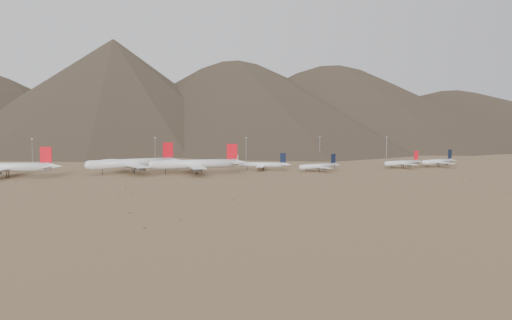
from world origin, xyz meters
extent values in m
plane|color=olive|center=(0.00, 0.00, 0.00)|extent=(3000.00, 3000.00, 0.00)
cylinder|color=silver|center=(-155.37, 27.04, 7.68)|extent=(63.35, 16.68, 6.52)
cone|color=silver|center=(-120.48, 21.31, 8.17)|extent=(12.17, 7.64, 5.87)
cube|color=silver|center=(-156.62, 27.25, 6.70)|extent=(19.36, 58.74, 0.82)
cube|color=silver|center=(-125.47, 22.13, 8.33)|extent=(9.18, 22.62, 0.39)
cube|color=red|center=(-126.71, 22.33, 16.73)|extent=(8.19, 1.91, 11.57)
cylinder|color=black|center=(-153.86, 28.45, 2.21)|extent=(0.53, 0.53, 4.42)
cylinder|color=black|center=(-154.39, 25.23, 2.21)|extent=(0.53, 0.53, 4.42)
cylinder|color=slate|center=(-154.74, 38.67, 5.09)|extent=(6.71, 3.92, 2.94)
cylinder|color=slate|center=(-153.05, 48.95, 5.09)|extent=(6.71, 3.92, 2.94)
cylinder|color=silver|center=(-66.08, 38.67, 8.13)|extent=(65.00, 30.07, 6.91)
sphere|color=silver|center=(-97.36, 26.86, 8.13)|extent=(6.77, 6.77, 6.77)
cone|color=silver|center=(-31.05, 51.88, 8.65)|extent=(13.46, 10.07, 6.22)
cube|color=silver|center=(-67.34, 38.19, 7.10)|extent=(31.65, 61.12, 0.86)
cube|color=silver|center=(-36.06, 49.99, 8.83)|extent=(13.85, 23.92, 0.41)
cube|color=red|center=(-37.31, 49.52, 17.72)|extent=(8.35, 3.65, 12.26)
cylinder|color=black|center=(-87.98, 30.40, 2.34)|extent=(0.45, 0.45, 4.68)
cylinder|color=black|center=(-65.44, 40.75, 2.34)|extent=(0.56, 0.56, 4.68)
cylinder|color=black|center=(-64.22, 37.52, 2.34)|extent=(0.56, 0.56, 4.68)
ellipsoid|color=silver|center=(-82.35, 32.53, 10.03)|extent=(21.85, 12.40, 4.15)
cylinder|color=slate|center=(-71.66, 49.66, 5.39)|extent=(7.35, 5.27, 3.11)
cylinder|color=slate|center=(-63.01, 26.72, 5.39)|extent=(7.35, 5.27, 3.11)
cylinder|color=slate|center=(-75.56, 59.98, 5.39)|extent=(7.35, 5.27, 3.11)
cylinder|color=slate|center=(-59.11, 16.40, 5.39)|extent=(7.35, 5.27, 3.11)
cylinder|color=silver|center=(-17.87, 23.26, 7.90)|extent=(65.19, 10.55, 6.71)
sphere|color=silver|center=(-50.26, 21.34, 7.90)|extent=(6.57, 6.57, 6.57)
cone|color=silver|center=(18.42, 25.42, 8.40)|extent=(12.02, 6.72, 6.04)
cube|color=silver|center=(-19.16, 23.19, 6.89)|extent=(13.90, 60.01, 0.84)
cube|color=silver|center=(13.23, 25.11, 8.57)|extent=(7.17, 22.92, 0.40)
cube|color=red|center=(11.94, 25.04, 17.20)|extent=(8.46, 1.10, 11.90)
cylinder|color=black|center=(-40.54, 21.91, 2.27)|extent=(0.43, 0.43, 4.54)
cylinder|color=black|center=(-16.67, 25.01, 2.27)|extent=(0.54, 0.54, 4.54)
cylinder|color=black|center=(-16.47, 21.67, 2.27)|extent=(0.54, 0.54, 4.54)
ellipsoid|color=silver|center=(-34.71, 22.26, 9.74)|extent=(21.03, 6.25, 4.02)
cylinder|color=slate|center=(-19.87, 35.06, 5.23)|extent=(6.66, 3.40, 3.02)
cylinder|color=slate|center=(-18.46, 11.31, 5.23)|extent=(6.66, 3.40, 3.02)
cylinder|color=slate|center=(-20.51, 45.76, 5.23)|extent=(6.66, 3.40, 3.02)
cylinder|color=slate|center=(-17.82, 0.62, 5.23)|extent=(6.66, 3.40, 3.02)
cylinder|color=silver|center=(40.59, 39.99, 4.80)|extent=(36.50, 16.34, 4.05)
sphere|color=silver|center=(23.02, 46.25, 4.80)|extent=(3.97, 3.97, 3.97)
cone|color=silver|center=(60.27, 32.97, 5.10)|extent=(7.55, 5.69, 3.65)
cube|color=silver|center=(39.89, 40.24, 4.19)|extent=(16.36, 32.12, 0.51)
cube|color=silver|center=(57.46, 33.97, 5.20)|extent=(7.24, 12.57, 0.24)
cube|color=black|center=(56.75, 34.22, 10.82)|extent=(4.69, 1.97, 7.99)
cylinder|color=black|center=(28.29, 44.37, 1.39)|extent=(0.43, 0.43, 2.77)
cylinder|color=black|center=(41.63, 40.69, 1.39)|extent=(0.53, 0.53, 2.77)
cylinder|color=black|center=(40.95, 38.78, 1.39)|extent=(0.53, 0.53, 2.77)
cylinder|color=slate|center=(42.89, 48.67, 3.19)|extent=(4.13, 2.97, 1.82)
cylinder|color=slate|center=(36.88, 31.80, 3.19)|extent=(4.13, 2.97, 1.82)
cylinder|color=silver|center=(82.64, 19.55, 4.56)|extent=(34.57, 16.11, 3.85)
sphere|color=silver|center=(66.03, 13.29, 4.56)|extent=(3.78, 3.78, 3.78)
cone|color=silver|center=(101.23, 26.55, 4.85)|extent=(7.20, 5.50, 3.47)
cube|color=silver|center=(81.97, 19.30, 3.98)|extent=(16.03, 30.47, 0.48)
cube|color=silver|center=(98.58, 25.55, 4.95)|extent=(7.06, 11.94, 0.23)
cube|color=black|center=(97.91, 25.30, 10.29)|extent=(4.44, 1.95, 7.60)
cylinder|color=black|center=(71.01, 15.17, 1.32)|extent=(0.41, 0.41, 2.64)
cylinder|color=black|center=(82.96, 20.70, 1.32)|extent=(0.51, 0.51, 2.64)
cylinder|color=black|center=(83.64, 18.90, 1.32)|extent=(0.51, 0.51, 2.64)
cylinder|color=slate|center=(78.97, 27.27, 3.03)|extent=(3.93, 2.87, 1.73)
cylinder|color=slate|center=(84.97, 11.33, 3.03)|extent=(3.93, 2.87, 1.73)
cylinder|color=silver|center=(164.98, 32.06, 4.81)|extent=(36.95, 14.90, 4.06)
sphere|color=silver|center=(147.10, 26.55, 4.81)|extent=(3.98, 3.98, 3.98)
cone|color=silver|center=(185.00, 38.23, 5.11)|extent=(7.51, 5.48, 3.66)
cube|color=silver|center=(164.26, 31.84, 4.20)|extent=(15.16, 32.41, 0.51)
cube|color=silver|center=(182.14, 37.35, 5.22)|extent=(6.81, 12.64, 0.24)
cube|color=red|center=(181.42, 37.13, 10.85)|extent=(4.76, 1.78, 8.02)
cylinder|color=black|center=(152.47, 28.21, 1.39)|extent=(0.43, 0.43, 2.78)
cylinder|color=black|center=(165.39, 33.25, 1.39)|extent=(0.53, 0.53, 2.78)
cylinder|color=black|center=(165.99, 31.31, 1.39)|extent=(0.53, 0.53, 2.78)
cylinder|color=slate|center=(161.62, 40.42, 3.20)|extent=(4.11, 2.85, 1.83)
cylinder|color=slate|center=(166.91, 23.26, 3.20)|extent=(4.11, 2.85, 1.83)
cylinder|color=silver|center=(202.15, 35.84, 4.97)|extent=(37.55, 17.78, 4.19)
sphere|color=silver|center=(184.13, 28.90, 4.97)|extent=(4.11, 4.11, 4.11)
cone|color=silver|center=(222.33, 43.60, 5.28)|extent=(7.84, 6.02, 3.77)
cube|color=silver|center=(201.43, 35.56, 4.34)|extent=(17.66, 33.11, 0.52)
cube|color=silver|center=(219.45, 42.49, 5.38)|extent=(7.76, 12.99, 0.25)
cube|color=black|center=(218.73, 42.22, 11.20)|extent=(4.82, 2.16, 8.28)
cylinder|color=black|center=(189.53, 30.98, 1.43)|extent=(0.44, 0.44, 2.87)
cylinder|color=black|center=(202.49, 37.09, 1.43)|extent=(0.55, 0.55, 2.87)
cylinder|color=black|center=(203.25, 35.14, 1.43)|extent=(0.55, 0.55, 2.87)
cylinder|color=slate|center=(198.10, 44.21, 3.30)|extent=(4.28, 3.15, 1.89)
cylinder|color=slate|center=(204.76, 26.91, 3.30)|extent=(4.28, 3.15, 1.89)
cube|color=tan|center=(30.00, 120.00, 4.00)|extent=(8.00, 8.00, 8.00)
cube|color=slate|center=(30.00, 120.00, 10.00)|extent=(6.00, 6.00, 4.00)
cylinder|color=gray|center=(-157.36, 126.81, 12.50)|extent=(0.50, 0.50, 25.00)
cube|color=gray|center=(-157.36, 126.81, 25.30)|extent=(2.00, 0.60, 0.80)
cylinder|color=gray|center=(-46.06, 134.58, 12.50)|extent=(0.50, 0.50, 25.00)
cube|color=gray|center=(-46.06, 134.58, 25.30)|extent=(2.00, 0.60, 0.80)
cylinder|color=gray|center=(41.44, 114.43, 12.50)|extent=(0.50, 0.50, 25.00)
cube|color=gray|center=(41.44, 114.43, 25.30)|extent=(2.00, 0.60, 0.80)
cylinder|color=gray|center=(127.29, 139.80, 12.50)|extent=(0.50, 0.50, 25.00)
cube|color=gray|center=(127.29, 139.80, 25.30)|extent=(2.00, 0.60, 0.80)
cylinder|color=gray|center=(195.65, 121.09, 12.50)|extent=(0.50, 0.50, 25.00)
cube|color=gray|center=(195.65, 121.09, 25.30)|extent=(2.00, 0.60, 0.80)
ellipsoid|color=olive|center=(-41.86, -160.46, 0.27)|extent=(0.87, 0.87, 0.53)
ellipsoid|color=olive|center=(-11.41, -113.22, 0.45)|extent=(1.01, 1.01, 0.89)
ellipsoid|color=olive|center=(-16.10, -93.00, 0.24)|extent=(0.92, 0.92, 0.47)
ellipsoid|color=olive|center=(150.95, -73.29, 0.34)|extent=(0.95, 0.95, 0.68)
ellipsoid|color=olive|center=(-9.01, -48.81, 0.19)|extent=(0.66, 0.66, 0.37)
ellipsoid|color=olive|center=(-71.19, -77.16, 0.35)|extent=(0.84, 0.84, 0.69)
ellipsoid|color=olive|center=(177.26, -2.98, 0.33)|extent=(0.86, 0.86, 0.66)
ellipsoid|color=olive|center=(-63.06, -74.20, 0.40)|extent=(0.95, 0.95, 0.79)
ellipsoid|color=olive|center=(55.76, -118.81, 0.25)|extent=(0.88, 0.88, 0.51)
ellipsoid|color=olive|center=(-29.26, -26.74, 0.29)|extent=(1.02, 1.02, 0.58)
ellipsoid|color=olive|center=(-11.54, -94.90, 0.33)|extent=(0.76, 0.76, 0.66)
ellipsoid|color=olive|center=(-12.94, -4.92, 0.40)|extent=(0.95, 0.95, 0.80)
ellipsoid|color=olive|center=(27.85, -115.45, 0.17)|extent=(0.57, 0.57, 0.34)
ellipsoid|color=olive|center=(135.24, -32.92, 0.41)|extent=(0.97, 0.97, 0.82)
ellipsoid|color=olive|center=(-63.04, -138.88, 0.34)|extent=(1.05, 1.05, 0.69)
ellipsoid|color=olive|center=(142.96, -123.61, 0.22)|extent=(0.75, 0.75, 0.44)
ellipsoid|color=olive|center=(101.45, -79.40, 0.24)|extent=(0.60, 0.60, 0.48)
ellipsoid|color=olive|center=(34.90, 4.44, 0.18)|extent=(0.71, 0.71, 0.36)
ellipsoid|color=olive|center=(61.53, -27.68, 0.21)|extent=(0.67, 0.67, 0.41)
ellipsoid|color=olive|center=(-68.10, -48.90, 0.33)|extent=(0.98, 0.98, 0.66)
ellipsoid|color=olive|center=(-97.21, 1.22, 0.20)|extent=(0.51, 0.51, 0.40)
ellipsoid|color=olive|center=(168.22, -57.64, 0.32)|extent=(1.04, 1.04, 0.64)
ellipsoid|color=olive|center=(-56.65, -173.66, 0.40)|extent=(0.99, 0.99, 0.79)
ellipsoid|color=olive|center=(-141.42, -5.19, 0.36)|extent=(0.87, 0.87, 0.71)
camera|label=1|loc=(-55.91, -366.21, 40.43)|focal=35.00mm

